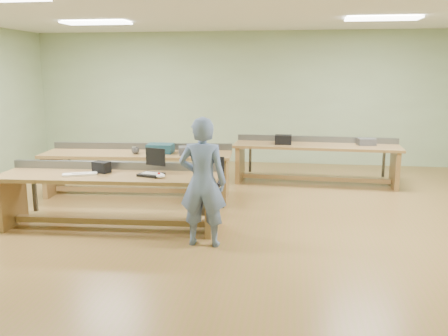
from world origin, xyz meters
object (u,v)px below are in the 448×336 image
at_px(task_chair, 211,189).
at_px(mug, 135,151).
at_px(person, 203,182).
at_px(parts_bin_teal, 160,148).
at_px(workbench_front, 110,188).
at_px(workbench_back, 316,154).
at_px(workbench_mid, 138,163).
at_px(laptop_base, 151,175).
at_px(drinks_can, 134,150).
at_px(parts_bin_grey, 193,150).
at_px(camera_bag, 101,167).

bearing_deg(task_chair, mug, 167.74).
bearing_deg(person, mug, -52.82).
bearing_deg(person, parts_bin_teal, -62.15).
height_order(workbench_front, workbench_back, same).
height_order(workbench_mid, laptop_base, workbench_mid).
height_order(workbench_front, workbench_mid, same).
xyz_separation_m(laptop_base, drinks_can, (-0.78, 1.63, 0.04)).
bearing_deg(workbench_front, parts_bin_teal, 79.54).
bearing_deg(task_chair, drinks_can, 167.67).
distance_m(workbench_front, drinks_can, 1.62).
relative_size(laptop_base, parts_bin_grey, 0.65).
bearing_deg(parts_bin_teal, workbench_front, -97.35).
distance_m(camera_bag, parts_bin_grey, 1.88).
height_order(workbench_front, person, person).
bearing_deg(workbench_mid, parts_bin_teal, -2.02).
distance_m(workbench_mid, person, 2.72).
distance_m(workbench_back, drinks_can, 3.42).
height_order(workbench_front, parts_bin_grey, parts_bin_grey).
distance_m(parts_bin_grey, mug, 0.97).
height_order(workbench_front, task_chair, workbench_front).
relative_size(workbench_mid, camera_bag, 14.51).
bearing_deg(drinks_can, mug, -20.39).
xyz_separation_m(laptop_base, parts_bin_grey, (0.20, 1.72, 0.05)).
height_order(laptop_base, task_chair, task_chair).
relative_size(workbench_front, task_chair, 3.84).
distance_m(workbench_mid, task_chair, 1.51).
distance_m(laptop_base, task_chair, 1.43).
bearing_deg(person, laptop_base, -29.65).
bearing_deg(person, workbench_front, -18.92).
height_order(camera_bag, task_chair, camera_bag).
height_order(task_chair, drinks_can, drinks_can).
distance_m(laptop_base, parts_bin_grey, 1.74).
distance_m(workbench_back, camera_bag, 4.27).
height_order(workbench_mid, parts_bin_teal, parts_bin_teal).
bearing_deg(parts_bin_teal, workbench_back, 26.18).
bearing_deg(workbench_front, workbench_back, 43.50).
relative_size(laptop_base, camera_bag, 1.34).
bearing_deg(laptop_base, person, -13.61).
height_order(workbench_back, parts_bin_grey, parts_bin_grey).
distance_m(camera_bag, parts_bin_teal, 1.72).
distance_m(workbench_front, laptop_base, 0.63).
bearing_deg(task_chair, parts_bin_teal, 153.93).
bearing_deg(task_chair, workbench_front, -131.13).
height_order(workbench_front, camera_bag, camera_bag).
height_order(mug, drinks_can, drinks_can).
height_order(workbench_mid, person, person).
xyz_separation_m(workbench_mid, drinks_can, (-0.02, -0.14, 0.24)).
height_order(person, drinks_can, person).
distance_m(workbench_back, task_chair, 2.56).
bearing_deg(workbench_mid, task_chair, -26.55).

